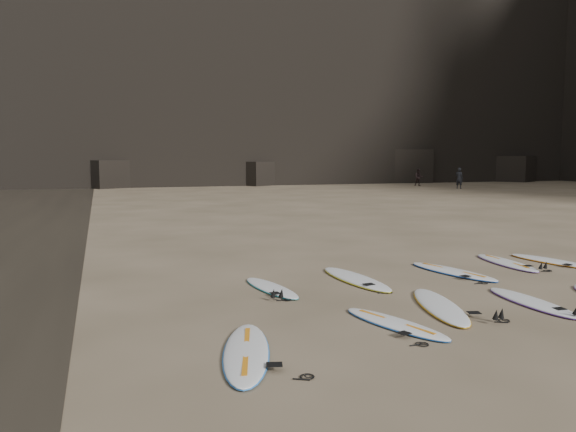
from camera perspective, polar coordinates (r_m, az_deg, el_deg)
name	(u,v)px	position (r m, az deg, el deg)	size (l,w,h in m)	color
ground	(474,308)	(11.13, 18.34, -8.87)	(240.00, 240.00, 0.00)	#897559
surfboard_0	(246,351)	(8.23, -4.27, -13.56)	(0.63, 2.63, 0.09)	white
surfboard_1	(395,323)	(9.70, 10.83, -10.63)	(0.55, 2.27, 0.08)	white
surfboard_2	(440,306)	(10.94, 15.17, -8.77)	(0.65, 2.69, 0.10)	white
surfboard_3	(531,302)	(11.83, 23.48, -7.98)	(0.58, 2.40, 0.09)	white
surfboard_5	(271,287)	(12.01, -1.72, -7.27)	(0.53, 2.21, 0.08)	white
surfboard_6	(356,278)	(12.92, 6.89, -6.31)	(0.67, 2.78, 0.10)	white
surfboard_7	(453,271)	(14.21, 16.38, -5.40)	(0.63, 2.63, 0.09)	white
surfboard_8	(506,262)	(15.84, 21.29, -4.41)	(0.61, 2.54, 0.09)	white
surfboard_9	(551,261)	(16.55, 25.19, -4.14)	(0.60, 2.49, 0.09)	white
person_a	(459,178)	(51.73, 17.00, 3.70)	(0.68, 0.44, 1.85)	black
person_b	(419,177)	(55.60, 13.14, 3.85)	(0.80, 0.63, 1.65)	black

